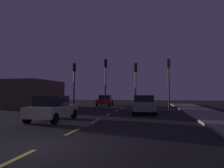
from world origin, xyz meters
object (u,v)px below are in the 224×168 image
at_px(traffic_signal_far_left, 74,77).
at_px(traffic_signal_far_right, 169,74).
at_px(car_oncoming_far, 105,100).
at_px(traffic_signal_center_left, 106,74).
at_px(traffic_signal_center_right, 136,77).
at_px(car_adjacent_lane, 53,108).
at_px(car_stopped_ahead, 144,104).

xyz_separation_m(traffic_signal_far_left, traffic_signal_far_right, (10.14, 0.00, 0.12)).
distance_m(traffic_signal_far_left, car_oncoming_far, 6.82).
bearing_deg(traffic_signal_far_left, traffic_signal_center_left, 0.01).
distance_m(traffic_signal_center_left, traffic_signal_far_right, 6.58).
height_order(traffic_signal_center_right, car_adjacent_lane, traffic_signal_center_right).
height_order(car_stopped_ahead, car_oncoming_far, car_stopped_ahead).
bearing_deg(traffic_signal_far_right, car_oncoming_far, 143.72).
xyz_separation_m(traffic_signal_center_left, car_adjacent_lane, (-1.00, -10.22, -2.97)).
bearing_deg(car_stopped_ahead, car_adjacent_lane, -133.57).
relative_size(car_adjacent_lane, car_oncoming_far, 0.92).
bearing_deg(car_oncoming_far, traffic_signal_far_right, -36.28).
distance_m(traffic_signal_far_right, car_stopped_ahead, 5.99).
distance_m(traffic_signal_far_left, traffic_signal_center_left, 3.57).
xyz_separation_m(traffic_signal_center_right, car_adjacent_lane, (-4.22, -10.22, -2.63)).
xyz_separation_m(traffic_signal_center_left, traffic_signal_far_right, (6.58, -0.00, -0.11)).
distance_m(traffic_signal_far_right, car_oncoming_far, 10.27).
bearing_deg(traffic_signal_far_right, car_adjacent_lane, -126.55).
bearing_deg(car_oncoming_far, car_stopped_ahead, -62.01).
relative_size(traffic_signal_center_left, traffic_signal_center_right, 1.11).
bearing_deg(car_adjacent_lane, traffic_signal_center_right, 67.56).
bearing_deg(traffic_signal_center_right, car_stopped_ahead, -77.84).
height_order(traffic_signal_center_left, traffic_signal_center_right, traffic_signal_center_left).
relative_size(traffic_signal_center_right, car_oncoming_far, 1.12).
bearing_deg(traffic_signal_far_left, car_stopped_ahead, -31.15).
height_order(traffic_signal_center_right, traffic_signal_far_right, traffic_signal_far_right).
bearing_deg(traffic_signal_far_left, traffic_signal_far_right, 0.00).
xyz_separation_m(traffic_signal_far_right, car_oncoming_far, (-7.95, 5.83, -2.89)).
relative_size(traffic_signal_center_right, car_stopped_ahead, 1.22).
height_order(traffic_signal_far_left, traffic_signal_far_right, traffic_signal_far_right).
height_order(traffic_signal_center_right, car_stopped_ahead, traffic_signal_center_right).
bearing_deg(traffic_signal_center_left, traffic_signal_center_right, -0.02).
bearing_deg(car_stopped_ahead, traffic_signal_far_left, 148.85).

